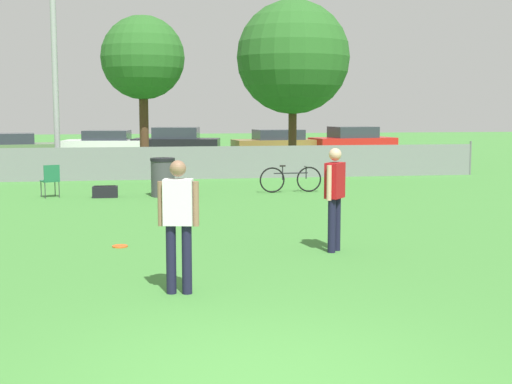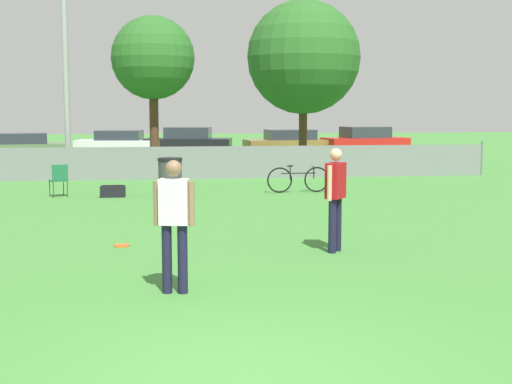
# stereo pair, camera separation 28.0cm
# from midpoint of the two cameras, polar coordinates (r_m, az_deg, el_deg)

# --- Properties ---
(ground_plane) EXTENTS (120.00, 120.00, 0.00)m
(ground_plane) POSITION_cam_midpoint_polar(r_m,az_deg,el_deg) (6.49, -0.81, -14.95)
(ground_plane) COLOR #428438
(fence_backline) EXTENTS (21.24, 0.07, 1.21)m
(fence_backline) POSITION_cam_midpoint_polar(r_m,az_deg,el_deg) (24.06, -6.96, 2.32)
(fence_backline) COLOR gray
(fence_backline) RESTS_ON ground_plane
(light_pole) EXTENTS (0.90, 0.36, 10.26)m
(light_pole) POSITION_cam_midpoint_polar(r_m,az_deg,el_deg) (25.88, -16.26, 14.33)
(light_pole) COLOR #9E9EA3
(light_pole) RESTS_ON ground_plane
(tree_near_pole) EXTENTS (2.92, 2.92, 5.60)m
(tree_near_pole) POSITION_cam_midpoint_polar(r_m,az_deg,el_deg) (25.65, -9.36, 10.50)
(tree_near_pole) COLOR #4C331E
(tree_near_pole) RESTS_ON ground_plane
(tree_far_right) EXTENTS (4.38, 4.38, 6.52)m
(tree_far_right) POSITION_cam_midpoint_polar(r_m,az_deg,el_deg) (28.02, 2.68, 10.70)
(tree_far_right) COLOR #4C331E
(tree_far_right) RESTS_ON ground_plane
(player_receiver_white) EXTENTS (0.52, 0.29, 1.74)m
(player_receiver_white) POSITION_cam_midpoint_polar(r_m,az_deg,el_deg) (9.21, -7.09, -2.03)
(player_receiver_white) COLOR #191933
(player_receiver_white) RESTS_ON ground_plane
(player_defender_red) EXTENTS (0.41, 0.43, 1.74)m
(player_defender_red) POSITION_cam_midpoint_polar(r_m,az_deg,el_deg) (11.90, 5.64, -0.02)
(player_defender_red) COLOR #191933
(player_defender_red) RESTS_ON ground_plane
(frisbee_disc) EXTENTS (0.27, 0.27, 0.03)m
(frisbee_disc) POSITION_cam_midpoint_polar(r_m,az_deg,el_deg) (12.62, -11.45, -4.27)
(frisbee_disc) COLOR #E5591E
(frisbee_disc) RESTS_ON ground_plane
(folding_chair_sideline) EXTENTS (0.56, 0.56, 0.88)m
(folding_chair_sideline) POSITION_cam_midpoint_polar(r_m,az_deg,el_deg) (19.86, -16.50, 1.04)
(folding_chair_sideline) COLOR #333338
(folding_chair_sideline) RESTS_ON ground_plane
(bicycle_sideline) EXTENTS (1.80, 0.44, 0.78)m
(bicycle_sideline) POSITION_cam_midpoint_polar(r_m,az_deg,el_deg) (20.25, 2.40, 1.03)
(bicycle_sideline) COLOR black
(bicycle_sideline) RESTS_ON ground_plane
(trash_bin) EXTENTS (0.67, 0.67, 1.05)m
(trash_bin) POSITION_cam_midpoint_polar(r_m,az_deg,el_deg) (19.46, -7.87, 1.18)
(trash_bin) COLOR #3F3F44
(trash_bin) RESTS_ON ground_plane
(gear_bag_sideline) EXTENTS (0.66, 0.36, 0.32)m
(gear_bag_sideline) POSITION_cam_midpoint_polar(r_m,az_deg,el_deg) (19.58, -12.38, 0.01)
(gear_bag_sideline) COLOR black
(gear_bag_sideline) RESTS_ON ground_plane
(parked_car_olive) EXTENTS (4.38, 2.46, 1.29)m
(parked_car_olive) POSITION_cam_midpoint_polar(r_m,az_deg,el_deg) (33.10, -19.40, 3.34)
(parked_car_olive) COLOR black
(parked_car_olive) RESTS_ON ground_plane
(parked_car_white) EXTENTS (4.28, 2.36, 1.31)m
(parked_car_white) POSITION_cam_midpoint_polar(r_m,az_deg,el_deg) (35.18, -12.04, 3.79)
(parked_car_white) COLOR black
(parked_car_white) RESTS_ON ground_plane
(parked_car_dark) EXTENTS (4.39, 2.45, 1.46)m
(parked_car_dark) POSITION_cam_midpoint_polar(r_m,az_deg,el_deg) (34.82, -6.63, 3.92)
(parked_car_dark) COLOR black
(parked_car_dark) RESTS_ON ground_plane
(parked_car_tan) EXTENTS (4.54, 2.27, 1.33)m
(parked_car_tan) POSITION_cam_midpoint_polar(r_m,az_deg,el_deg) (34.80, 1.57, 3.91)
(parked_car_tan) COLOR black
(parked_car_tan) RESTS_ON ground_plane
(parked_car_red) EXTENTS (4.32, 2.45, 1.47)m
(parked_car_red) POSITION_cam_midpoint_polar(r_m,az_deg,el_deg) (35.55, 7.53, 4.00)
(parked_car_red) COLOR black
(parked_car_red) RESTS_ON ground_plane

